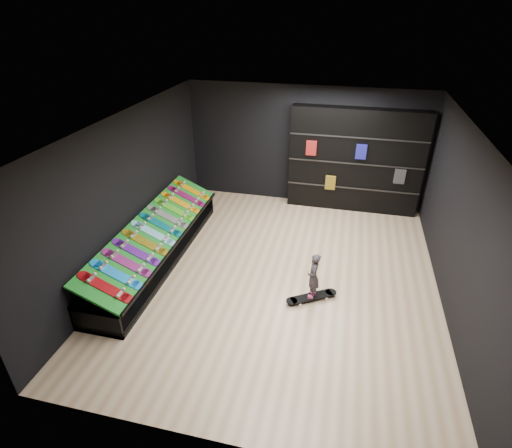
% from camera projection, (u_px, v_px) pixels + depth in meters
% --- Properties ---
extents(floor, '(6.00, 7.00, 0.01)m').
position_uv_depth(floor, '(278.00, 276.00, 7.86)').
color(floor, '#CEB08B').
rests_on(floor, ground).
extents(ceiling, '(6.00, 7.00, 0.01)m').
position_uv_depth(ceiling, '(284.00, 125.00, 6.38)').
color(ceiling, white).
rests_on(ceiling, ground).
extents(wall_back, '(6.00, 0.02, 3.00)m').
position_uv_depth(wall_back, '(305.00, 146.00, 10.08)').
color(wall_back, black).
rests_on(wall_back, ground).
extents(wall_front, '(6.00, 0.02, 3.00)m').
position_uv_depth(wall_front, '(221.00, 358.00, 4.16)').
color(wall_front, black).
rests_on(wall_front, ground).
extents(wall_left, '(0.02, 7.00, 3.00)m').
position_uv_depth(wall_left, '(128.00, 192.00, 7.72)').
color(wall_left, black).
rests_on(wall_left, ground).
extents(wall_right, '(0.02, 7.00, 3.00)m').
position_uv_depth(wall_right, '(461.00, 227.00, 6.52)').
color(wall_right, black).
rests_on(wall_right, ground).
extents(display_rack, '(0.90, 4.50, 0.50)m').
position_uv_depth(display_rack, '(157.00, 249.00, 8.25)').
color(display_rack, black).
rests_on(display_rack, ground).
extents(turf_ramp, '(0.92, 4.50, 0.46)m').
position_uv_depth(turf_ramp, '(157.00, 230.00, 8.01)').
color(turf_ramp, '#106919').
rests_on(turf_ramp, display_rack).
extents(back_shelving, '(3.21, 0.37, 2.57)m').
position_uv_depth(back_shelving, '(355.00, 161.00, 9.79)').
color(back_shelving, black).
rests_on(back_shelving, ground).
extents(floor_skateboard, '(0.95, 0.70, 0.09)m').
position_uv_depth(floor_skateboard, '(311.00, 298.00, 7.21)').
color(floor_skateboard, black).
rests_on(floor_skateboard, ground).
extents(child, '(0.16, 0.21, 0.53)m').
position_uv_depth(child, '(313.00, 284.00, 7.06)').
color(child, black).
rests_on(child, floor_skateboard).
extents(display_board_0, '(0.93, 0.22, 0.50)m').
position_uv_depth(display_board_0, '(105.00, 287.00, 6.39)').
color(display_board_0, red).
rests_on(display_board_0, turf_ramp).
extents(display_board_1, '(0.93, 0.22, 0.50)m').
position_uv_depth(display_board_1, '(117.00, 274.00, 6.68)').
color(display_board_1, blue).
rests_on(display_board_1, turf_ramp).
extents(display_board_2, '(0.93, 0.22, 0.50)m').
position_uv_depth(display_board_2, '(127.00, 263.00, 6.97)').
color(display_board_2, '#2626BF').
rests_on(display_board_2, turf_ramp).
extents(display_board_3, '(0.93, 0.22, 0.50)m').
position_uv_depth(display_board_3, '(137.00, 252.00, 7.26)').
color(display_board_3, purple).
rests_on(display_board_3, turf_ramp).
extents(display_board_4, '(0.93, 0.22, 0.50)m').
position_uv_depth(display_board_4, '(145.00, 242.00, 7.55)').
color(display_board_4, yellow).
rests_on(display_board_4, turf_ramp).
extents(display_board_5, '(0.93, 0.22, 0.50)m').
position_uv_depth(display_board_5, '(154.00, 233.00, 7.85)').
color(display_board_5, '#0CB2E5').
rests_on(display_board_5, turf_ramp).
extents(display_board_6, '(0.93, 0.22, 0.50)m').
position_uv_depth(display_board_6, '(161.00, 225.00, 8.14)').
color(display_board_6, '#0C8C99').
rests_on(display_board_6, turf_ramp).
extents(display_board_7, '(0.93, 0.22, 0.50)m').
position_uv_depth(display_board_7, '(168.00, 217.00, 8.43)').
color(display_board_7, black).
rests_on(display_board_7, turf_ramp).
extents(display_board_8, '(0.93, 0.22, 0.50)m').
position_uv_depth(display_board_8, '(175.00, 210.00, 8.72)').
color(display_board_8, green).
rests_on(display_board_8, turf_ramp).
extents(display_board_9, '(0.93, 0.22, 0.50)m').
position_uv_depth(display_board_9, '(181.00, 203.00, 9.02)').
color(display_board_9, orange).
rests_on(display_board_9, turf_ramp).
extents(display_board_10, '(0.93, 0.22, 0.50)m').
position_uv_depth(display_board_10, '(187.00, 196.00, 9.31)').
color(display_board_10, '#E5198C').
rests_on(display_board_10, turf_ramp).
extents(display_board_11, '(0.93, 0.22, 0.50)m').
position_uv_depth(display_board_11, '(192.00, 190.00, 9.60)').
color(display_board_11, yellow).
rests_on(display_board_11, turf_ramp).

